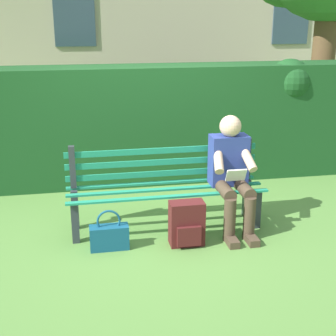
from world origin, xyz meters
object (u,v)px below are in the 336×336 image
at_px(park_bench, 165,185).
at_px(handbag, 109,236).
at_px(person_seated, 232,171).
at_px(backpack, 187,224).

height_order(park_bench, handbag, park_bench).
distance_m(park_bench, handbag, 0.82).
xyz_separation_m(park_bench, person_seated, (-0.65, 0.18, 0.17)).
xyz_separation_m(person_seated, handbag, (1.27, 0.26, -0.49)).
distance_m(park_bench, person_seated, 0.70).
bearing_deg(person_seated, handbag, 11.49).
bearing_deg(backpack, park_bench, -75.11).
relative_size(person_seated, backpack, 2.68).
distance_m(person_seated, backpack, 0.73).
relative_size(backpack, handbag, 1.10).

